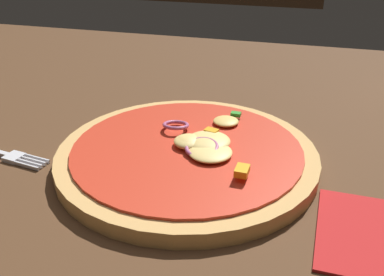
# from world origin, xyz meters

# --- Properties ---
(dining_table) EXTENTS (1.23, 0.94, 0.03)m
(dining_table) POSITION_xyz_m (0.00, 0.00, 0.02)
(dining_table) COLOR #4C301C
(dining_table) RESTS_ON ground
(pizza) EXTENTS (0.27, 0.27, 0.03)m
(pizza) POSITION_xyz_m (0.05, -0.04, 0.04)
(pizza) COLOR tan
(pizza) RESTS_ON dining_table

